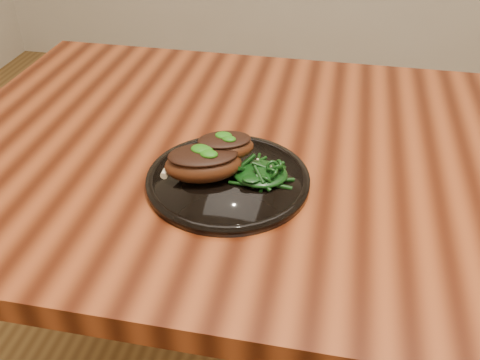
# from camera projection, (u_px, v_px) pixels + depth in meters

# --- Properties ---
(desk) EXTENTS (1.60, 0.80, 0.75)m
(desk) POSITION_uv_depth(u_px,v_px,m) (391.00, 202.00, 0.93)
(desk) COLOR #381207
(desk) RESTS_ON ground
(plate) EXTENTS (0.25, 0.25, 0.02)m
(plate) POSITION_uv_depth(u_px,v_px,m) (228.00, 180.00, 0.83)
(plate) COLOR black
(plate) RESTS_ON desk
(lamb_chop_front) EXTENTS (0.14, 0.11, 0.05)m
(lamb_chop_front) POSITION_uv_depth(u_px,v_px,m) (203.00, 163.00, 0.81)
(lamb_chop_front) COLOR #47200D
(lamb_chop_front) RESTS_ON plate
(lamb_chop_back) EXTENTS (0.11, 0.09, 0.04)m
(lamb_chop_back) POSITION_uv_depth(u_px,v_px,m) (224.00, 146.00, 0.82)
(lamb_chop_back) COLOR #47200D
(lamb_chop_back) RESTS_ON plate
(herb_smear) EXTENTS (0.07, 0.05, 0.00)m
(herb_smear) POSITION_uv_depth(u_px,v_px,m) (216.00, 154.00, 0.87)
(herb_smear) COLOR #104B08
(herb_smear) RESTS_ON plate
(greens_heap) EXTENTS (0.08, 0.08, 0.03)m
(greens_heap) POSITION_uv_depth(u_px,v_px,m) (260.00, 171.00, 0.81)
(greens_heap) COLOR black
(greens_heap) RESTS_ON plate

